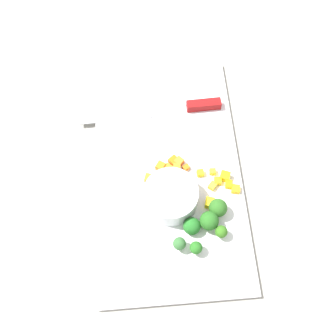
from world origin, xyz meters
The scene contains 26 objects.
ground_plane centered at (0.00, 0.00, 0.00)m, with size 4.00×4.00×0.00m, color #99988D.
cutting_board centered at (0.00, 0.00, 0.01)m, with size 0.55×0.30×0.01m, color white.
prep_bowl centered at (0.07, 0.00, 0.04)m, with size 0.11×0.11×0.05m, color silver.
chef_knife centered at (-0.15, 0.04, 0.02)m, with size 0.03×0.32×0.02m.
carrot_dice_0 centered at (0.00, 0.00, 0.02)m, with size 0.02×0.02×0.01m, color orange.
carrot_dice_1 centered at (-0.01, -0.02, 0.02)m, with size 0.02×0.02×0.02m, color orange.
carrot_dice_2 centered at (-0.02, 0.01, 0.02)m, with size 0.02×0.02×0.01m, color orange.
carrot_dice_3 centered at (-0.01, 0.02, 0.02)m, with size 0.02×0.02×0.02m, color orange.
carrot_dice_4 centered at (0.02, -0.04, 0.02)m, with size 0.02×0.02×0.01m, color orange.
carrot_dice_5 centered at (0.00, 0.02, 0.02)m, with size 0.02×0.01×0.02m, color orange.
carrot_dice_6 centered at (0.00, 0.04, 0.02)m, with size 0.01×0.01×0.01m, color orange.
pepper_dice_0 centered at (0.05, 0.12, 0.02)m, with size 0.01×0.01×0.01m, color yellow.
pepper_dice_1 centered at (0.04, 0.10, 0.02)m, with size 0.01×0.01×0.01m, color yellow.
pepper_dice_2 centered at (0.01, 0.09, 0.02)m, with size 0.01×0.01×0.01m, color yellow.
pepper_dice_3 centered at (0.10, 0.09, 0.02)m, with size 0.02×0.01×0.01m, color yellow.
pepper_dice_4 centered at (0.03, 0.12, 0.02)m, with size 0.02×0.02×0.02m, color yellow.
pepper_dice_5 centered at (0.02, 0.07, 0.02)m, with size 0.01×0.01×0.01m, color yellow.
pepper_dice_6 centered at (0.08, 0.08, 0.02)m, with size 0.02×0.02×0.02m, color yellow.
pepper_dice_7 centered at (0.06, 0.13, 0.02)m, with size 0.02×0.02×0.01m, color yellow.
pepper_dice_8 centered at (0.05, 0.09, 0.02)m, with size 0.02×0.01×0.01m, color yellow.
broccoli_floret_0 centered at (0.17, 0.01, 0.03)m, with size 0.03×0.03×0.03m.
broccoli_floret_1 centered at (0.15, 0.09, 0.03)m, with size 0.02×0.02×0.03m.
broccoli_floret_2 centered at (0.10, 0.09, 0.03)m, with size 0.04×0.04×0.04m.
broccoli_floret_3 centered at (0.18, 0.04, 0.03)m, with size 0.02×0.02×0.03m.
broccoli_floret_4 centered at (0.13, 0.07, 0.04)m, with size 0.04×0.04×0.04m.
broccoli_floret_5 centered at (0.13, 0.04, 0.03)m, with size 0.03×0.03×0.04m.
Camera 1 is at (0.38, -0.03, 0.83)m, focal length 45.90 mm.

